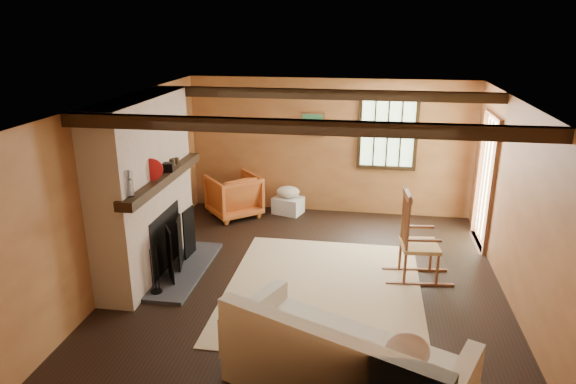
% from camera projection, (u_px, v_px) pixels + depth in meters
% --- Properties ---
extents(ground, '(5.50, 5.50, 0.00)m').
position_uv_depth(ground, '(310.00, 281.00, 6.89)').
color(ground, black).
rests_on(ground, ground).
extents(room_envelope, '(5.02, 5.52, 2.44)m').
position_uv_depth(room_envelope, '(331.00, 159.00, 6.58)').
color(room_envelope, '#B0713E').
rests_on(room_envelope, ground).
extents(fireplace, '(1.02, 2.30, 2.40)m').
position_uv_depth(fireplace, '(146.00, 195.00, 6.88)').
color(fireplace, brown).
rests_on(fireplace, ground).
extents(rug, '(2.50, 3.00, 0.01)m').
position_uv_depth(rug, '(323.00, 289.00, 6.67)').
color(rug, '#CDB289').
rests_on(rug, ground).
extents(rocking_chair, '(0.94, 0.55, 1.24)m').
position_uv_depth(rocking_chair, '(416.00, 242.00, 6.82)').
color(rocking_chair, tan).
rests_on(rocking_chair, ground).
extents(sofa, '(2.40, 1.78, 0.89)m').
position_uv_depth(sofa, '(342.00, 368.00, 4.66)').
color(sofa, silver).
rests_on(sofa, ground).
extents(firewood_pile, '(0.73, 0.13, 0.27)m').
position_uv_depth(firewood_pile, '(225.00, 202.00, 9.51)').
color(firewood_pile, '#523B23').
rests_on(firewood_pile, ground).
extents(laundry_basket, '(0.59, 0.51, 0.30)m').
position_uv_depth(laundry_basket, '(288.00, 205.00, 9.29)').
color(laundry_basket, white).
rests_on(laundry_basket, ground).
extents(basket_pillow, '(0.46, 0.39, 0.21)m').
position_uv_depth(basket_pillow, '(288.00, 192.00, 9.21)').
color(basket_pillow, silver).
rests_on(basket_pillow, laundry_basket).
extents(armchair, '(1.16, 1.16, 0.76)m').
position_uv_depth(armchair, '(234.00, 195.00, 9.10)').
color(armchair, '#BF6026').
rests_on(armchair, ground).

